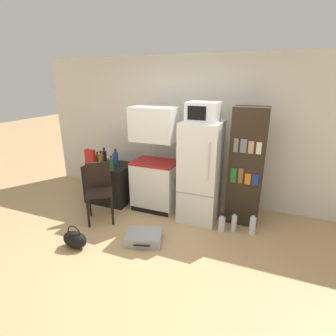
{
  "coord_description": "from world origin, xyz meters",
  "views": [
    {
      "loc": [
        1.43,
        -2.54,
        2.2
      ],
      "look_at": [
        0.05,
        0.85,
        0.95
      ],
      "focal_mm": 28.0,
      "sensor_mm": 36.0,
      "label": 1
    }
  ],
  "objects": [
    {
      "name": "bottle_ketchup_red",
      "position": [
        -1.3,
        1.49,
        0.79
      ],
      "size": [
        0.08,
        0.08,
        0.19
      ],
      "color": "#AD1914",
      "rests_on": "side_table"
    },
    {
      "name": "bottle_wine_dark",
      "position": [
        -1.4,
        1.31,
        0.83
      ],
      "size": [
        0.08,
        0.08,
        0.3
      ],
      "color": "black",
      "rests_on": "side_table"
    },
    {
      "name": "bottle_green_tall",
      "position": [
        -1.06,
        1.02,
        0.82
      ],
      "size": [
        0.07,
        0.07,
        0.26
      ],
      "color": "#1E6028",
      "rests_on": "side_table"
    },
    {
      "name": "bottle_olive_oil",
      "position": [
        -1.31,
        1.08,
        0.84
      ],
      "size": [
        0.08,
        0.08,
        0.31
      ],
      "color": "#566619",
      "rests_on": "side_table"
    },
    {
      "name": "kitchen_hutch",
      "position": [
        -0.38,
        1.33,
        0.81
      ],
      "size": [
        0.76,
        0.55,
        1.78
      ],
      "color": "silver",
      "rests_on": "ground_plane"
    },
    {
      "name": "ground_plane",
      "position": [
        0.0,
        0.0,
        0.0
      ],
      "size": [
        24.0,
        24.0,
        0.0
      ],
      "primitive_type": "plane",
      "color": "tan"
    },
    {
      "name": "handbag",
      "position": [
        -0.91,
        -0.18,
        0.12
      ],
      "size": [
        0.36,
        0.2,
        0.33
      ],
      "color": "black",
      "rests_on": "ground_plane"
    },
    {
      "name": "chair",
      "position": [
        -1.06,
        0.64,
        0.57
      ],
      "size": [
        0.56,
        0.56,
        0.94
      ],
      "rotation": [
        0.0,
        0.0,
        0.6
      ],
      "color": "black",
      "rests_on": "ground_plane"
    },
    {
      "name": "wall_back",
      "position": [
        0.2,
        2.0,
        1.3
      ],
      "size": [
        6.4,
        0.1,
        2.6
      ],
      "color": "silver",
      "rests_on": "ground_plane"
    },
    {
      "name": "water_bottle_front",
      "position": [
        1.31,
        1.07,
        0.15
      ],
      "size": [
        0.09,
        0.09,
        0.35
      ],
      "color": "silver",
      "rests_on": "ground_plane"
    },
    {
      "name": "bottle_blue_soda",
      "position": [
        -1.17,
        1.33,
        0.83
      ],
      "size": [
        0.09,
        0.09,
        0.3
      ],
      "color": "#1E47A3",
      "rests_on": "side_table"
    },
    {
      "name": "water_bottle_back",
      "position": [
        0.87,
        0.98,
        0.12
      ],
      "size": [
        0.1,
        0.1,
        0.29
      ],
      "color": "silver",
      "rests_on": "ground_plane"
    },
    {
      "name": "bottle_amber_beer",
      "position": [
        -1.54,
        1.29,
        0.8
      ],
      "size": [
        0.07,
        0.07,
        0.22
      ],
      "color": "brown",
      "rests_on": "side_table"
    },
    {
      "name": "side_table",
      "position": [
        -1.29,
        1.29,
        0.35
      ],
      "size": [
        0.8,
        0.62,
        0.71
      ],
      "color": "black",
      "rests_on": "ground_plane"
    },
    {
      "name": "water_bottle_middle",
      "position": [
        1.04,
        1.07,
        0.13
      ],
      "size": [
        0.08,
        0.08,
        0.31
      ],
      "color": "silver",
      "rests_on": "ground_plane"
    },
    {
      "name": "bookshelf",
      "position": [
        1.11,
        1.43,
        0.92
      ],
      "size": [
        0.5,
        0.36,
        1.83
      ],
      "color": "#2D2319",
      "rests_on": "ground_plane"
    },
    {
      "name": "cereal_box",
      "position": [
        -1.57,
        1.11,
        0.86
      ],
      "size": [
        0.19,
        0.07,
        0.3
      ],
      "color": "red",
      "rests_on": "side_table"
    },
    {
      "name": "refrigerator",
      "position": [
        0.44,
        1.28,
        0.8
      ],
      "size": [
        0.6,
        0.67,
        1.6
      ],
      "color": "silver",
      "rests_on": "ground_plane"
    },
    {
      "name": "bowl",
      "position": [
        -1.55,
        1.5,
        0.73
      ],
      "size": [
        0.17,
        0.17,
        0.05
      ],
      "color": "silver",
      "rests_on": "side_table"
    },
    {
      "name": "microwave",
      "position": [
        0.44,
        1.28,
        1.74
      ],
      "size": [
        0.46,
        0.41,
        0.29
      ],
      "color": "silver",
      "rests_on": "refrigerator"
    },
    {
      "name": "suitcase_large_flat",
      "position": [
        -0.09,
        0.29,
        0.07
      ],
      "size": [
        0.59,
        0.5,
        0.15
      ],
      "rotation": [
        0.0,
        0.0,
        0.31
      ],
      "color": "#99999E",
      "rests_on": "ground_plane"
    }
  ]
}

